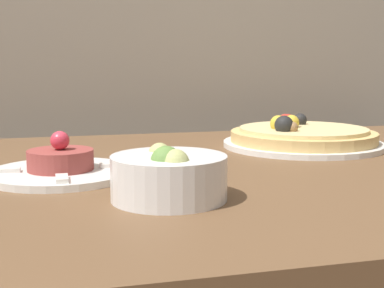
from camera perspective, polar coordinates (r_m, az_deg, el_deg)
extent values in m
cube|color=brown|center=(0.84, 1.28, -3.66)|extent=(1.30, 0.84, 0.03)
cylinder|color=brown|center=(1.51, 19.81, -12.96)|extent=(0.06, 0.06, 0.69)
cylinder|color=white|center=(1.07, 11.73, -0.02)|extent=(0.31, 0.31, 0.01)
cylinder|color=#DBB26B|center=(1.06, 11.75, 0.79)|extent=(0.28, 0.28, 0.02)
cylinder|color=beige|center=(1.06, 11.77, 1.53)|extent=(0.25, 0.25, 0.01)
sphere|color=#997047|center=(1.00, 10.62, 1.74)|extent=(0.02, 0.02, 0.02)
sphere|color=gold|center=(1.07, 10.57, 2.27)|extent=(0.03, 0.03, 0.03)
sphere|color=#B22D23|center=(1.08, 10.19, 2.36)|extent=(0.03, 0.03, 0.03)
sphere|color=black|center=(1.00, 9.78, 1.99)|extent=(0.04, 0.04, 0.04)
sphere|color=gold|center=(1.04, 9.20, 2.16)|extent=(0.03, 0.03, 0.03)
sphere|color=#B22D23|center=(1.11, 9.91, 2.48)|extent=(0.03, 0.03, 0.03)
sphere|color=black|center=(1.12, 11.44, 2.52)|extent=(0.03, 0.03, 0.03)
cylinder|color=white|center=(0.79, -13.79, -3.03)|extent=(0.21, 0.21, 0.01)
cylinder|color=#933D38|center=(0.79, -13.84, -1.64)|extent=(0.09, 0.09, 0.03)
sphere|color=#E0384C|center=(0.79, -13.91, 0.37)|extent=(0.03, 0.03, 0.03)
cube|color=white|center=(0.80, -8.35, -2.25)|extent=(0.04, 0.02, 0.01)
cube|color=white|center=(0.87, -13.89, -1.52)|extent=(0.02, 0.04, 0.01)
cube|color=white|center=(0.79, -19.28, -2.67)|extent=(0.04, 0.02, 0.01)
cube|color=white|center=(0.72, -13.71, -3.60)|extent=(0.02, 0.04, 0.01)
cylinder|color=white|center=(0.64, -2.48, -3.59)|extent=(0.14, 0.14, 0.05)
sphere|color=#668E42|center=(0.64, -2.75, -1.55)|extent=(0.03, 0.03, 0.03)
sphere|color=#668E42|center=(0.61, -2.78, -1.87)|extent=(0.04, 0.04, 0.04)
sphere|color=#B7BC70|center=(0.60, -1.78, -2.05)|extent=(0.03, 0.03, 0.03)
sphere|color=#B7BC70|center=(0.67, -3.47, -1.06)|extent=(0.03, 0.03, 0.03)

